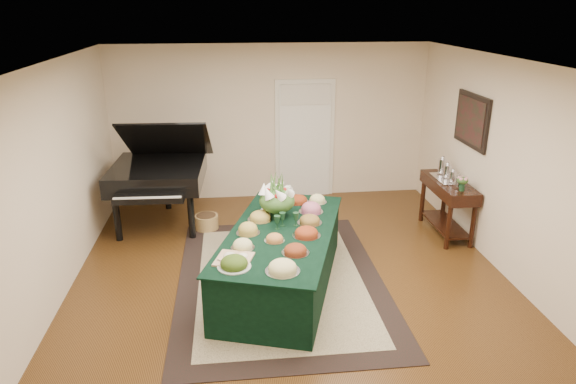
{
  "coord_description": "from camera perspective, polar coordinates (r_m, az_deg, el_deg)",
  "views": [
    {
      "loc": [
        -0.69,
        -5.8,
        3.31
      ],
      "look_at": [
        0.0,
        0.3,
        1.05
      ],
      "focal_mm": 32.0,
      "sensor_mm": 36.0,
      "label": 1
    }
  ],
  "objects": [
    {
      "name": "ground",
      "position": [
        6.72,
        0.29,
        -9.33
      ],
      "size": [
        6.0,
        6.0,
        0.0
      ],
      "primitive_type": "plane",
      "color": "black",
      "rests_on": "ground"
    },
    {
      "name": "kitchen_doorway",
      "position": [
        9.16,
        1.86,
        5.72
      ],
      "size": [
        1.05,
        0.07,
        2.1
      ],
      "color": "silver",
      "rests_on": "ground"
    },
    {
      "name": "grand_piano",
      "position": [
        8.17,
        -14.18,
        2.08
      ],
      "size": [
        1.56,
        1.73,
        1.71
      ],
      "color": "black",
      "rests_on": "ground"
    },
    {
      "name": "cutting_board",
      "position": [
        5.53,
        -5.98,
        -7.15
      ],
      "size": [
        0.47,
        0.47,
        0.1
      ],
      "color": "tan",
      "rests_on": "buffet_table"
    },
    {
      "name": "pink_bouquet",
      "position": [
        7.56,
        18.83,
        1.16
      ],
      "size": [
        0.17,
        0.17,
        0.22
      ],
      "color": "#15351E",
      "rests_on": "mahogany_sideboard"
    },
    {
      "name": "tea_service",
      "position": [
        7.98,
        17.41,
        2.08
      ],
      "size": [
        0.34,
        0.74,
        0.3
      ],
      "color": "silver",
      "rests_on": "mahogany_sideboard"
    },
    {
      "name": "green_goblets",
      "position": [
        6.24,
        -0.32,
        -3.15
      ],
      "size": [
        0.31,
        0.17,
        0.18
      ],
      "color": "#15351E",
      "rests_on": "buffet_table"
    },
    {
      "name": "buffet_table",
      "position": [
        6.34,
        -0.71,
        -7.37
      ],
      "size": [
        1.91,
        2.79,
        0.75
      ],
      "color": "black",
      "rests_on": "ground"
    },
    {
      "name": "wall_painting",
      "position": [
        7.81,
        19.73,
        7.5
      ],
      "size": [
        0.05,
        0.95,
        0.75
      ],
      "color": "black",
      "rests_on": "ground"
    },
    {
      "name": "wicker_basket",
      "position": [
        8.1,
        -9.04,
        -3.33
      ],
      "size": [
        0.36,
        0.36,
        0.23
      ],
      "primitive_type": "cylinder",
      "color": "olive",
      "rests_on": "ground"
    },
    {
      "name": "food_platters",
      "position": [
        6.19,
        -0.82,
        -3.8
      ],
      "size": [
        1.46,
        2.39,
        0.13
      ],
      "color": "silver",
      "rests_on": "buffet_table"
    },
    {
      "name": "area_rug",
      "position": [
        6.62,
        -0.84,
        -9.72
      ],
      "size": [
        2.57,
        3.6,
        0.01
      ],
      "color": "black",
      "rests_on": "ground"
    },
    {
      "name": "mahogany_sideboard",
      "position": [
        8.01,
        17.39,
        -0.16
      ],
      "size": [
        0.45,
        1.22,
        0.84
      ],
      "color": "black",
      "rests_on": "ground"
    },
    {
      "name": "floral_centerpiece",
      "position": [
        6.47,
        -1.24,
        -0.5
      ],
      "size": [
        0.47,
        0.47,
        0.47
      ],
      "color": "#15351E",
      "rests_on": "buffet_table"
    }
  ]
}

